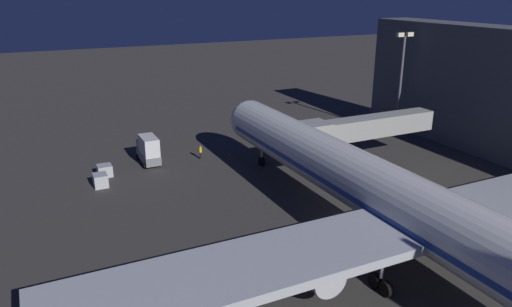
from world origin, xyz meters
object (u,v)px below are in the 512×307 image
at_px(ops_van, 148,150).
at_px(ground_crew_by_belt_loader, 200,152).
at_px(airliner_at_gate, 428,219).
at_px(baggage_container_mid_row, 100,180).
at_px(jet_bridge, 359,128).
at_px(apron_floodlight_mast, 401,76).
at_px(traffic_cone_nose_port, 258,149).
at_px(baggage_container_near_belt, 105,171).
at_px(traffic_cone_nose_starboard, 229,154).

distance_m(ops_van, ground_crew_by_belt_loader, 6.87).
relative_size(airliner_at_gate, baggage_container_mid_row, 37.08).
bearing_deg(jet_bridge, apron_floodlight_mast, -147.18).
xyz_separation_m(jet_bridge, traffic_cone_nose_port, (8.30, -11.59, -5.00)).
bearing_deg(ground_crew_by_belt_loader, traffic_cone_nose_port, 177.05).
bearing_deg(baggage_container_near_belt, ops_van, -160.18).
bearing_deg(airliner_at_gate, traffic_cone_nose_starboard, -86.30).
height_order(baggage_container_mid_row, traffic_cone_nose_starboard, baggage_container_mid_row).
height_order(ground_crew_by_belt_loader, traffic_cone_nose_starboard, ground_crew_by_belt_loader).
bearing_deg(ground_crew_by_belt_loader, traffic_cone_nose_starboard, 173.86).
xyz_separation_m(baggage_container_mid_row, traffic_cone_nose_starboard, (-17.76, -3.54, -0.48)).
distance_m(jet_bridge, ground_crew_by_belt_loader, 21.05).
bearing_deg(baggage_container_near_belt, traffic_cone_nose_starboard, -178.85).
relative_size(ops_van, traffic_cone_nose_port, 10.09).
height_order(apron_floodlight_mast, ops_van, apron_floodlight_mast).
distance_m(airliner_at_gate, baggage_container_mid_row, 36.69).
bearing_deg(airliner_at_gate, baggage_container_mid_row, -56.77).
relative_size(ground_crew_by_belt_loader, traffic_cone_nose_starboard, 3.40).
xyz_separation_m(airliner_at_gate, ops_van, (12.91, -35.85, -3.31)).
bearing_deg(jet_bridge, baggage_container_mid_row, -14.80).
bearing_deg(ground_crew_by_belt_loader, baggage_container_near_belt, 3.48).
height_order(traffic_cone_nose_port, traffic_cone_nose_starboard, same).
bearing_deg(baggage_container_near_belt, ground_crew_by_belt_loader, -176.52).
bearing_deg(ops_van, baggage_container_mid_row, 37.36).
distance_m(jet_bridge, ops_van, 27.20).
distance_m(ops_van, baggage_container_mid_row, 8.94).
bearing_deg(apron_floodlight_mast, baggage_container_near_belt, -2.04).
relative_size(baggage_container_near_belt, baggage_container_mid_row, 0.93).
height_order(jet_bridge, baggage_container_near_belt, jet_bridge).
relative_size(airliner_at_gate, traffic_cone_nose_port, 126.78).
relative_size(ops_van, baggage_container_mid_row, 2.95).
relative_size(baggage_container_near_belt, traffic_cone_nose_starboard, 3.18).
bearing_deg(traffic_cone_nose_starboard, airliner_at_gate, 93.70).
bearing_deg(airliner_at_gate, apron_floodlight_mast, -128.48).
xyz_separation_m(ops_van, ground_crew_by_belt_loader, (-6.67, 1.40, -0.85)).
relative_size(apron_floodlight_mast, ops_van, 2.82).
bearing_deg(baggage_container_near_belt, baggage_container_mid_row, 72.46).
xyz_separation_m(apron_floodlight_mast, ground_crew_by_belt_loader, (31.74, -2.36, -8.19)).
relative_size(jet_bridge, ops_van, 3.46).
bearing_deg(baggage_container_near_belt, airliner_at_gate, 119.36).
bearing_deg(traffic_cone_nose_starboard, ground_crew_by_belt_loader, -6.14).
distance_m(baggage_container_near_belt, baggage_container_mid_row, 3.36).
bearing_deg(apron_floodlight_mast, jet_bridge, 32.82).
relative_size(airliner_at_gate, ground_crew_by_belt_loader, 37.27).
xyz_separation_m(ground_crew_by_belt_loader, traffic_cone_nose_starboard, (-4.04, 0.43, -0.76)).
relative_size(apron_floodlight_mast, baggage_container_near_belt, 8.94).
bearing_deg(jet_bridge, ops_van, -29.84).
relative_size(apron_floodlight_mast, traffic_cone_nose_starboard, 28.45).
height_order(baggage_container_mid_row, ground_crew_by_belt_loader, ground_crew_by_belt_loader).
xyz_separation_m(apron_floodlight_mast, baggage_container_near_belt, (44.44, -1.59, -8.52)).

